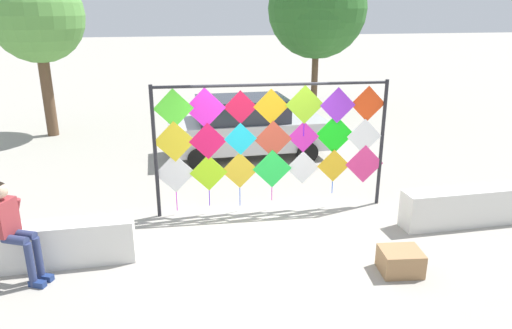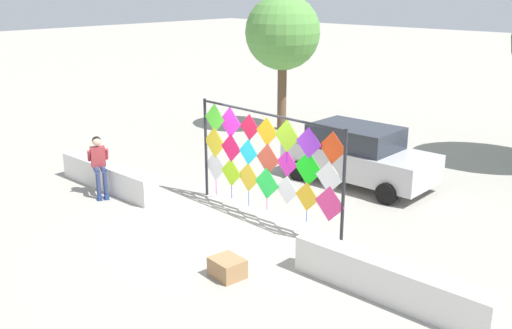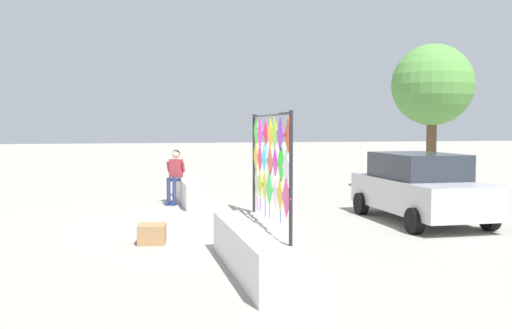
% 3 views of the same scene
% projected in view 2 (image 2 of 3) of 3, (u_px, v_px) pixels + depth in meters
% --- Properties ---
extents(ground, '(120.00, 120.00, 0.00)m').
position_uv_depth(ground, '(233.00, 226.00, 13.09)').
color(ground, '#9E998E').
extents(plaza_ledge_left, '(3.70, 0.45, 0.68)m').
position_uv_depth(plaza_ledge_left, '(108.00, 177.00, 15.37)').
color(plaza_ledge_left, silver).
rests_on(plaza_ledge_left, ground).
extents(plaza_ledge_right, '(3.70, 0.45, 0.68)m').
position_uv_depth(plaza_ledge_right, '(388.00, 281.00, 9.96)').
color(plaza_ledge_right, silver).
rests_on(plaza_ledge_right, ground).
extents(kite_display_rack, '(4.44, 0.33, 2.51)m').
position_uv_depth(kite_display_rack, '(266.00, 155.00, 13.13)').
color(kite_display_rack, '#232328').
rests_on(kite_display_rack, ground).
extents(seated_vendor, '(0.73, 0.63, 1.53)m').
position_uv_depth(seated_vendor, '(99.00, 162.00, 14.77)').
color(seated_vendor, navy).
rests_on(seated_vendor, ground).
extents(parked_car, '(4.09, 1.98, 1.58)m').
position_uv_depth(parked_car, '(358.00, 155.00, 15.73)').
color(parked_car, '#B7B7BC').
rests_on(parked_car, ground).
extents(cardboard_box_large, '(0.66, 0.58, 0.36)m').
position_uv_depth(cardboard_box_large, '(227.00, 268.00, 10.78)').
color(cardboard_box_large, '#9E754C').
rests_on(cardboard_box_large, ground).
extents(tree_broadleaf, '(2.70, 2.70, 4.91)m').
position_uv_depth(tree_broadleaf, '(284.00, 31.00, 20.78)').
color(tree_broadleaf, brown).
rests_on(tree_broadleaf, ground).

